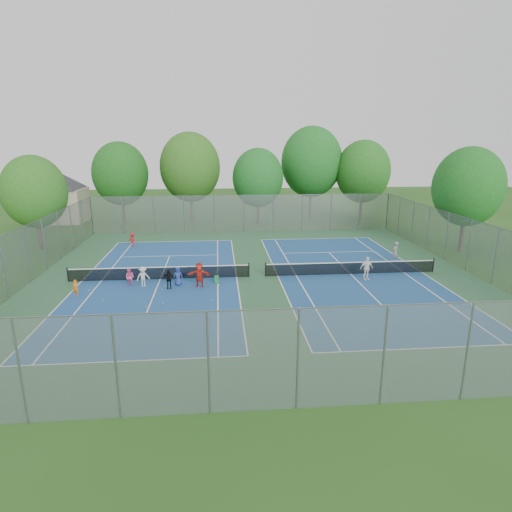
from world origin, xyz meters
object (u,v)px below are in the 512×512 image
at_px(net_left, 160,273).
at_px(net_right, 351,268).
at_px(ball_crate, 183,274).
at_px(ball_hopper, 217,280).
at_px(instructor, 395,252).

relative_size(net_left, net_right, 1.00).
xyz_separation_m(net_left, net_right, (14.00, 0.00, 0.00)).
height_order(ball_crate, ball_hopper, ball_hopper).
xyz_separation_m(net_right, ball_hopper, (-9.95, -1.24, -0.19)).
relative_size(net_right, instructor, 7.40).
xyz_separation_m(net_left, ball_hopper, (4.05, -1.24, -0.19)).
bearing_deg(net_right, ball_crate, 177.22).
bearing_deg(net_left, instructor, 8.58).
height_order(net_left, ball_hopper, net_left).
bearing_deg(ball_crate, ball_hopper, -36.79).
relative_size(net_left, ball_crate, 35.53).
bearing_deg(net_right, instructor, 31.69).
bearing_deg(ball_crate, instructor, 7.38).
relative_size(ball_hopper, instructor, 0.31).
distance_m(net_left, ball_hopper, 4.24).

